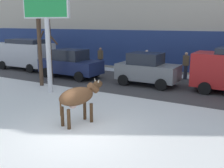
{
  "coord_description": "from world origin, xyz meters",
  "views": [
    {
      "loc": [
        5.07,
        -6.44,
        3.53
      ],
      "look_at": [
        -0.27,
        2.73,
        1.1
      ],
      "focal_mm": 42.97,
      "sensor_mm": 36.0,
      "label": 1
    }
  ],
  "objects_px": {
    "billboard": "(46,6)",
    "pedestrian_by_cars": "(100,59)",
    "car_navy_sedan": "(71,64)",
    "pedestrian_near_billboard": "(146,62)",
    "car_silver_van": "(25,53)",
    "bare_tree_left_lot": "(39,37)",
    "pedestrian_far_left": "(186,66)",
    "bare_tree_right_lot": "(49,48)",
    "car_grey_hatchback": "(147,69)",
    "cow_brown": "(78,97)"
  },
  "relations": [
    {
      "from": "cow_brown",
      "to": "car_grey_hatchback",
      "type": "bearing_deg",
      "value": 92.54
    },
    {
      "from": "car_silver_van",
      "to": "bare_tree_left_lot",
      "type": "height_order",
      "value": "bare_tree_left_lot"
    },
    {
      "from": "pedestrian_near_billboard",
      "to": "bare_tree_left_lot",
      "type": "bearing_deg",
      "value": -123.65
    },
    {
      "from": "pedestrian_far_left",
      "to": "cow_brown",
      "type": "bearing_deg",
      "value": -96.89
    },
    {
      "from": "billboard",
      "to": "pedestrian_by_cars",
      "type": "bearing_deg",
      "value": 100.44
    },
    {
      "from": "pedestrian_near_billboard",
      "to": "car_grey_hatchback",
      "type": "bearing_deg",
      "value": -66.08
    },
    {
      "from": "car_silver_van",
      "to": "pedestrian_by_cars",
      "type": "height_order",
      "value": "car_silver_van"
    },
    {
      "from": "bare_tree_left_lot",
      "to": "car_silver_van",
      "type": "bearing_deg",
      "value": 145.61
    },
    {
      "from": "cow_brown",
      "to": "bare_tree_right_lot",
      "type": "xyz_separation_m",
      "value": [
        -5.88,
        4.86,
        1.06
      ]
    },
    {
      "from": "billboard",
      "to": "pedestrian_by_cars",
      "type": "height_order",
      "value": "billboard"
    },
    {
      "from": "pedestrian_by_cars",
      "to": "pedestrian_far_left",
      "type": "bearing_deg",
      "value": 0.0
    },
    {
      "from": "car_navy_sedan",
      "to": "pedestrian_near_billboard",
      "type": "relative_size",
      "value": 2.43
    },
    {
      "from": "billboard",
      "to": "bare_tree_right_lot",
      "type": "bearing_deg",
      "value": 132.82
    },
    {
      "from": "bare_tree_right_lot",
      "to": "car_silver_van",
      "type": "bearing_deg",
      "value": 153.27
    },
    {
      "from": "bare_tree_right_lot",
      "to": "pedestrian_by_cars",
      "type": "bearing_deg",
      "value": 82.73
    },
    {
      "from": "car_silver_van",
      "to": "car_navy_sedan",
      "type": "bearing_deg",
      "value": -8.31
    },
    {
      "from": "pedestrian_far_left",
      "to": "car_navy_sedan",
      "type": "bearing_deg",
      "value": -154.76
    },
    {
      "from": "pedestrian_far_left",
      "to": "bare_tree_left_lot",
      "type": "xyz_separation_m",
      "value": [
        -6.64,
        -5.94,
        1.9
      ]
    },
    {
      "from": "billboard",
      "to": "car_silver_van",
      "type": "relative_size",
      "value": 1.21
    },
    {
      "from": "cow_brown",
      "to": "car_grey_hatchback",
      "type": "height_order",
      "value": "car_grey_hatchback"
    },
    {
      "from": "car_silver_van",
      "to": "billboard",
      "type": "bearing_deg",
      "value": -33.73
    },
    {
      "from": "car_grey_hatchback",
      "to": "pedestrian_far_left",
      "type": "distance_m",
      "value": 3.12
    },
    {
      "from": "cow_brown",
      "to": "bare_tree_right_lot",
      "type": "height_order",
      "value": "bare_tree_right_lot"
    },
    {
      "from": "car_silver_van",
      "to": "pedestrian_far_left",
      "type": "xyz_separation_m",
      "value": [
        11.74,
        2.45,
        -0.36
      ]
    },
    {
      "from": "cow_brown",
      "to": "car_silver_van",
      "type": "xyz_separation_m",
      "value": [
        -10.57,
        7.22,
        0.25
      ]
    },
    {
      "from": "cow_brown",
      "to": "car_navy_sedan",
      "type": "height_order",
      "value": "car_navy_sedan"
    },
    {
      "from": "pedestrian_near_billboard",
      "to": "bare_tree_left_lot",
      "type": "xyz_separation_m",
      "value": [
        -3.95,
        -5.94,
        1.9
      ]
    },
    {
      "from": "pedestrian_by_cars",
      "to": "pedestrian_near_billboard",
      "type": "bearing_deg",
      "value": 0.0
    },
    {
      "from": "billboard",
      "to": "car_navy_sedan",
      "type": "relative_size",
      "value": 1.32
    },
    {
      "from": "car_grey_hatchback",
      "to": "pedestrian_by_cars",
      "type": "bearing_deg",
      "value": 150.99
    },
    {
      "from": "bare_tree_left_lot",
      "to": "pedestrian_near_billboard",
      "type": "bearing_deg",
      "value": 56.35
    },
    {
      "from": "billboard",
      "to": "pedestrian_near_billboard",
      "type": "bearing_deg",
      "value": 70.07
    },
    {
      "from": "cow_brown",
      "to": "car_grey_hatchback",
      "type": "xyz_separation_m",
      "value": [
        -0.31,
        6.92,
        -0.07
      ]
    },
    {
      "from": "car_silver_van",
      "to": "bare_tree_left_lot",
      "type": "xyz_separation_m",
      "value": [
        5.1,
        -3.49,
        1.54
      ]
    },
    {
      "from": "pedestrian_far_left",
      "to": "pedestrian_by_cars",
      "type": "bearing_deg",
      "value": 180.0
    },
    {
      "from": "pedestrian_near_billboard",
      "to": "pedestrian_by_cars",
      "type": "distance_m",
      "value": 3.74
    },
    {
      "from": "car_navy_sedan",
      "to": "pedestrian_by_cars",
      "type": "xyz_separation_m",
      "value": [
        0.31,
        3.18,
        -0.03
      ]
    },
    {
      "from": "car_grey_hatchback",
      "to": "billboard",
      "type": "bearing_deg",
      "value": -132.13
    },
    {
      "from": "bare_tree_right_lot",
      "to": "cow_brown",
      "type": "bearing_deg",
      "value": -39.58
    },
    {
      "from": "car_navy_sedan",
      "to": "pedestrian_by_cars",
      "type": "relative_size",
      "value": 2.43
    },
    {
      "from": "bare_tree_left_lot",
      "to": "pedestrian_far_left",
      "type": "bearing_deg",
      "value": 41.78
    },
    {
      "from": "pedestrian_far_left",
      "to": "bare_tree_right_lot",
      "type": "height_order",
      "value": "bare_tree_right_lot"
    },
    {
      "from": "bare_tree_right_lot",
      "to": "pedestrian_far_left",
      "type": "bearing_deg",
      "value": 34.34
    },
    {
      "from": "car_grey_hatchback",
      "to": "bare_tree_right_lot",
      "type": "xyz_separation_m",
      "value": [
        -5.57,
        -2.06,
        1.12
      ]
    },
    {
      "from": "bare_tree_right_lot",
      "to": "pedestrian_near_billboard",
      "type": "bearing_deg",
      "value": 47.88
    },
    {
      "from": "car_navy_sedan",
      "to": "bare_tree_left_lot",
      "type": "bearing_deg",
      "value": -88.04
    },
    {
      "from": "pedestrian_far_left",
      "to": "bare_tree_left_lot",
      "type": "distance_m",
      "value": 9.11
    },
    {
      "from": "pedestrian_far_left",
      "to": "car_grey_hatchback",
      "type": "bearing_deg",
      "value": -118.23
    },
    {
      "from": "pedestrian_by_cars",
      "to": "car_silver_van",
      "type": "bearing_deg",
      "value": -155.26
    },
    {
      "from": "pedestrian_near_billboard",
      "to": "bare_tree_right_lot",
      "type": "distance_m",
      "value": 6.59
    }
  ]
}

